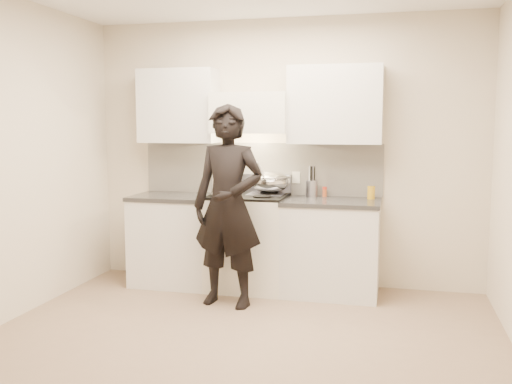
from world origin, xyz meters
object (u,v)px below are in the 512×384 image
wok (270,181)px  utensil_crock (312,187)px  counter_right (331,247)px  person (228,206)px  stove (248,241)px

wok → utensil_crock: size_ratio=1.69×
counter_right → person: person is taller
counter_right → person: bearing=-147.0°
utensil_crock → person: size_ratio=0.17×
wok → person: (-0.24, -0.69, -0.16)m
wok → person: size_ratio=0.28×
stove → person: bearing=-94.0°
counter_right → wok: wok is taller
stove → utensil_crock: utensil_crock is taller
stove → counter_right: stove is taller
wok → utensil_crock: wok is taller
counter_right → utensil_crock: utensil_crock is taller
counter_right → person: 1.13m
counter_right → utensil_crock: (-0.23, 0.21, 0.55)m
utensil_crock → person: person is taller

